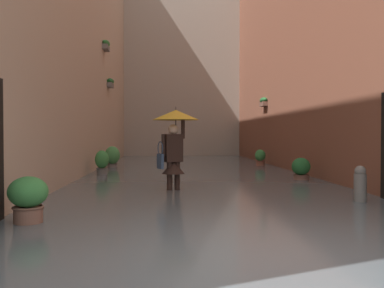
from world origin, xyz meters
TOP-DOWN VIEW (x-y plane):
  - ground_plane at (0.00, -9.99)m, footprint 60.00×60.00m
  - flood_water at (0.00, -9.99)m, footprint 7.35×25.97m
  - building_facade_left at (-4.18, -9.98)m, footprint 2.04×23.97m
  - building_facade_far at (0.00, -20.87)m, footprint 10.15×1.80m
  - person_wading at (0.70, -5.11)m, footprint 1.03×1.03m
  - potted_plant_near_right at (2.78, -1.76)m, footprint 0.54×0.54m
  - potted_plant_mid_left at (-2.74, -7.05)m, footprint 0.50×0.50m
  - potted_plant_far_left at (-2.78, -12.25)m, footprint 0.41×0.41m
  - potted_plant_mid_right at (2.84, -8.87)m, footprint 0.42×0.42m
  - potted_plant_far_right at (2.89, -11.75)m, footprint 0.56×0.56m
  - mooring_bollard at (-2.61, -3.27)m, footprint 0.22×0.22m

SIDE VIEW (x-z plane):
  - ground_plane at x=0.00m, z-range 0.00..0.00m
  - flood_water at x=0.00m, z-range 0.00..0.19m
  - mooring_bollard at x=-2.61m, z-range 0.00..0.84m
  - potted_plant_mid_left at x=-2.74m, z-range 0.04..0.81m
  - potted_plant_far_left at x=-2.78m, z-range 0.04..0.85m
  - potted_plant_near_right at x=2.78m, z-range 0.06..0.89m
  - potted_plant_mid_right at x=2.84m, z-range 0.05..0.97m
  - potted_plant_far_right at x=2.89m, z-range 0.07..1.03m
  - person_wading at x=0.70m, z-range 0.41..2.42m
  - building_facade_left at x=-4.18m, z-range 0.00..11.62m
  - building_facade_far at x=0.00m, z-range 0.00..12.91m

